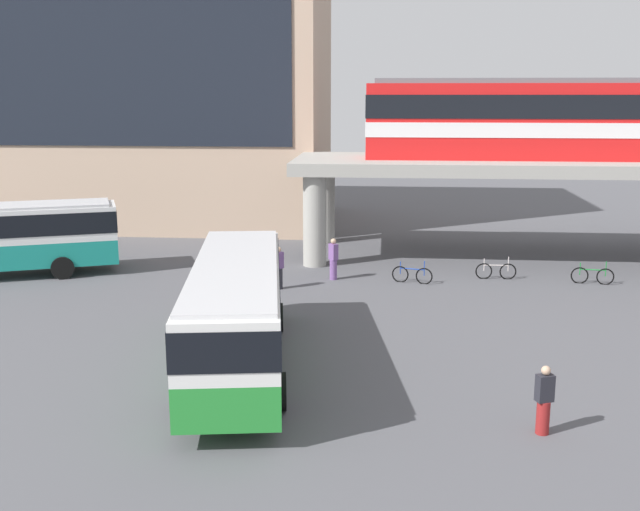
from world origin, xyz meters
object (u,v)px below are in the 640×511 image
Objects in this scene: train at (568,118)px; pedestrian_at_kerb at (279,269)px; station_building at (143,68)px; pedestrian_waiting_near_stop at (544,402)px; bus_main at (236,304)px; bicycle_silver at (496,271)px; bicycle_green at (592,276)px; bicycle_blue at (412,275)px; pedestrian_near_building at (333,260)px.

train reaches higher than pedestrian_at_kerb.
station_building is 12.67× the size of pedestrian_at_kerb.
pedestrian_waiting_near_stop is 0.96× the size of pedestrian_at_kerb.
bus_main is 15.18m from bicycle_silver.
bicycle_green is 0.99× the size of pedestrian_at_kerb.
station_building reaches higher than bicycle_blue.
bicycle_green is at bearing -7.47° from bicycle_silver.
pedestrian_waiting_near_stop is at bearing -57.62° from station_building.
pedestrian_waiting_near_stop is 16.17m from pedestrian_near_building.
station_building reaches higher than bus_main.
station_building is 36.97m from pedestrian_waiting_near_stop.
pedestrian_near_building is (-3.44, 0.34, 0.51)m from bicycle_blue.
pedestrian_at_kerb is at bearing -165.15° from bicycle_blue.
pedestrian_at_kerb is (-13.06, -7.44, -6.01)m from train.
pedestrian_waiting_near_stop is at bearing -103.10° from train.
pedestrian_at_kerb is (-13.31, -2.01, 0.49)m from bicycle_green.
pedestrian_near_building is (2.05, 11.26, -1.12)m from bus_main.
bicycle_silver is 1.00× the size of bicycle_green.
bus_main is 11.50m from pedestrian_near_building.
station_building is 30.08m from bicycle_green.
train is 10.83× the size of bicycle_silver.
bicycle_silver is at bearing 5.69° from pedestrian_near_building.
pedestrian_near_building reaches higher than pedestrian_at_kerb.
train is at bearing -22.09° from station_building.
bicycle_silver is at bearing -35.87° from station_building.
bicycle_blue is (5.49, 10.92, -1.63)m from bus_main.
station_building is 26.65m from bicycle_silver.
bus_main is at bearing -139.07° from bicycle_green.
bus_main is 9.04m from pedestrian_waiting_near_stop.
station_building is 29.82m from bus_main.
pedestrian_waiting_near_stop is at bearing -57.82° from pedestrian_at_kerb.
pedestrian_waiting_near_stop is (-5.04, -15.15, 0.45)m from bicycle_green.
bicycle_blue is 0.97× the size of pedestrian_at_kerb.
train is 11.10× the size of bicycle_blue.
bicycle_green is (13.20, 11.45, -1.63)m from bus_main.
pedestrian_near_building is (2.16, 1.83, 0.02)m from pedestrian_at_kerb.
pedestrian_at_kerb reaches higher than bicycle_blue.
bicycle_blue is at bearing -5.70° from pedestrian_near_building.
pedestrian_at_kerb is 0.98× the size of pedestrian_near_building.
train is at bearing 27.26° from pedestrian_near_building.
bicycle_blue is 0.95× the size of pedestrian_near_building.
bus_main is at bearing 155.59° from pedestrian_waiting_near_stop.
bicycle_silver is 7.19m from pedestrian_near_building.
train is 11.55m from bicycle_blue.
bicycle_silver is 4.05m from bicycle_green.
pedestrian_near_building is at bearing 40.21° from pedestrian_at_kerb.
station_building is 22.18m from pedestrian_at_kerb.
pedestrian_at_kerb is at bearing -139.79° from pedestrian_near_building.
bicycle_silver is at bearing 15.26° from pedestrian_at_kerb.
bus_main is 6.29× the size of pedestrian_at_kerb.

